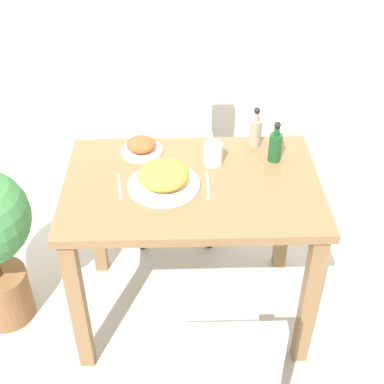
# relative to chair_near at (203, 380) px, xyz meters

# --- Properties ---
(ground_plane) EXTENTS (16.00, 16.00, 0.00)m
(ground_plane) POSITION_rel_chair_near_xyz_m (-0.02, 0.74, -0.53)
(ground_plane) COLOR #B7B2A8
(dining_table) EXTENTS (1.01, 0.67, 0.74)m
(dining_table) POSITION_rel_chair_near_xyz_m (-0.02, 0.74, 0.09)
(dining_table) COLOR olive
(dining_table) RESTS_ON ground_plane
(chair_near) EXTENTS (0.42, 0.42, 0.92)m
(chair_near) POSITION_rel_chair_near_xyz_m (0.00, 0.00, 0.00)
(chair_near) COLOR silver
(chair_near) RESTS_ON ground_plane
(chair_far) EXTENTS (0.42, 0.42, 0.92)m
(chair_far) POSITION_rel_chair_near_xyz_m (-0.09, 1.42, 0.00)
(chair_far) COLOR silver
(chair_far) RESTS_ON ground_plane
(food_plate) EXTENTS (0.28, 0.28, 0.10)m
(food_plate) POSITION_rel_chair_near_xyz_m (-0.13, 0.72, 0.26)
(food_plate) COLOR white
(food_plate) RESTS_ON dining_table
(side_plate) EXTENTS (0.18, 0.18, 0.07)m
(side_plate) POSITION_rel_chair_near_xyz_m (-0.22, 0.96, 0.24)
(side_plate) COLOR white
(side_plate) RESTS_ON dining_table
(drink_cup) EXTENTS (0.08, 0.08, 0.09)m
(drink_cup) POSITION_rel_chair_near_xyz_m (0.07, 0.87, 0.26)
(drink_cup) COLOR white
(drink_cup) RESTS_ON dining_table
(sauce_bottle) EXTENTS (0.05, 0.05, 0.18)m
(sauce_bottle) POSITION_rel_chair_near_xyz_m (0.26, 1.01, 0.29)
(sauce_bottle) COLOR gray
(sauce_bottle) RESTS_ON dining_table
(condiment_bottle) EXTENTS (0.05, 0.05, 0.18)m
(condiment_bottle) POSITION_rel_chair_near_xyz_m (0.33, 0.89, 0.29)
(condiment_bottle) COLOR #194C23
(condiment_bottle) RESTS_ON dining_table
(fork_utensil) EXTENTS (0.03, 0.16, 0.00)m
(fork_utensil) POSITION_rel_chair_near_xyz_m (-0.30, 0.72, 0.22)
(fork_utensil) COLOR silver
(fork_utensil) RESTS_ON dining_table
(spoon_utensil) EXTENTS (0.01, 0.18, 0.00)m
(spoon_utensil) POSITION_rel_chair_near_xyz_m (0.05, 0.72, 0.22)
(spoon_utensil) COLOR silver
(spoon_utensil) RESTS_ON dining_table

